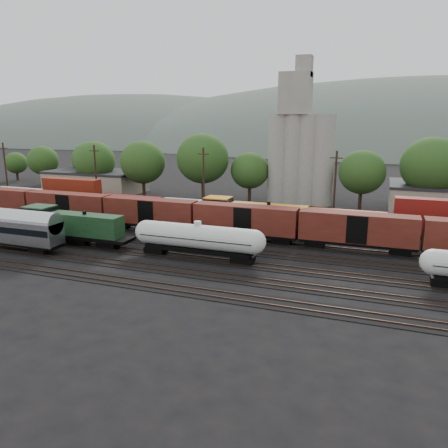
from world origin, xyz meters
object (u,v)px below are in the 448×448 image
(green_locomotive, at_px, (66,225))
(orange_locomotive, at_px, (248,214))
(grain_silo, at_px, (300,149))
(tank_car_a, at_px, (198,238))

(green_locomotive, distance_m, orange_locomotive, 26.53)
(green_locomotive, bearing_deg, grain_silo, 58.78)
(green_locomotive, xyz_separation_m, orange_locomotive, (21.88, 15.00, 0.03))
(green_locomotive, relative_size, tank_car_a, 1.05)
(green_locomotive, height_order, tank_car_a, green_locomotive)
(grain_silo, bearing_deg, green_locomotive, -121.22)
(green_locomotive, distance_m, grain_silo, 48.69)
(green_locomotive, height_order, grain_silo, grain_silo)
(tank_car_a, bearing_deg, orange_locomotive, 82.88)
(orange_locomotive, distance_m, grain_silo, 27.51)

